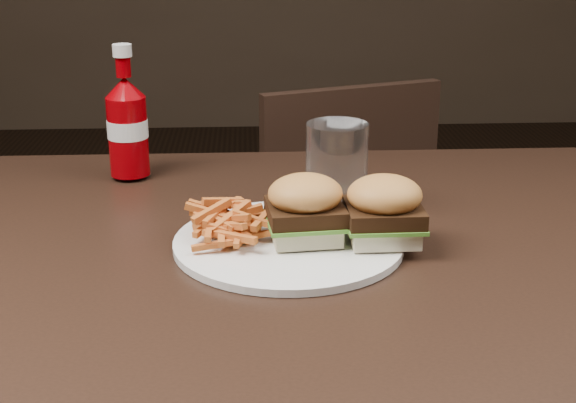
{
  "coord_description": "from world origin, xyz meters",
  "views": [
    {
      "loc": [
        0.06,
        -0.8,
        1.1
      ],
      "look_at": [
        0.11,
        0.03,
        0.8
      ],
      "focal_mm": 50.0,
      "sensor_mm": 36.0,
      "label": 1
    }
  ],
  "objects_px": {
    "dining_table": "(191,274)",
    "plate": "(288,243)",
    "ketchup_bottle": "(128,136)",
    "tumbler": "(336,171)",
    "chair_far": "(313,255)"
  },
  "relations": [
    {
      "from": "chair_far",
      "to": "plate",
      "type": "xyz_separation_m",
      "value": [
        -0.09,
        -0.71,
        0.33
      ]
    },
    {
      "from": "chair_far",
      "to": "tumbler",
      "type": "xyz_separation_m",
      "value": [
        -0.02,
        -0.6,
        0.38
      ]
    },
    {
      "from": "dining_table",
      "to": "plate",
      "type": "relative_size",
      "value": 4.7
    },
    {
      "from": "chair_far",
      "to": "tumbler",
      "type": "distance_m",
      "value": 0.71
    },
    {
      "from": "ketchup_bottle",
      "to": "chair_far",
      "type": "bearing_deg",
      "value": 56.42
    },
    {
      "from": "dining_table",
      "to": "tumbler",
      "type": "relative_size",
      "value": 10.23
    },
    {
      "from": "dining_table",
      "to": "ketchup_bottle",
      "type": "xyz_separation_m",
      "value": [
        -0.1,
        0.28,
        0.08
      ]
    },
    {
      "from": "plate",
      "to": "ketchup_bottle",
      "type": "relative_size",
      "value": 2.33
    },
    {
      "from": "chair_far",
      "to": "tumbler",
      "type": "height_order",
      "value": "tumbler"
    },
    {
      "from": "dining_table",
      "to": "tumbler",
      "type": "xyz_separation_m",
      "value": [
        0.17,
        0.13,
        0.08
      ]
    },
    {
      "from": "ketchup_bottle",
      "to": "tumbler",
      "type": "height_order",
      "value": "ketchup_bottle"
    },
    {
      "from": "dining_table",
      "to": "plate",
      "type": "bearing_deg",
      "value": 11.87
    },
    {
      "from": "dining_table",
      "to": "ketchup_bottle",
      "type": "height_order",
      "value": "ketchup_bottle"
    },
    {
      "from": "chair_far",
      "to": "plate",
      "type": "relative_size",
      "value": 1.41
    },
    {
      "from": "ketchup_bottle",
      "to": "tumbler",
      "type": "xyz_separation_m",
      "value": [
        0.27,
        -0.16,
        -0.01
      ]
    }
  ]
}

